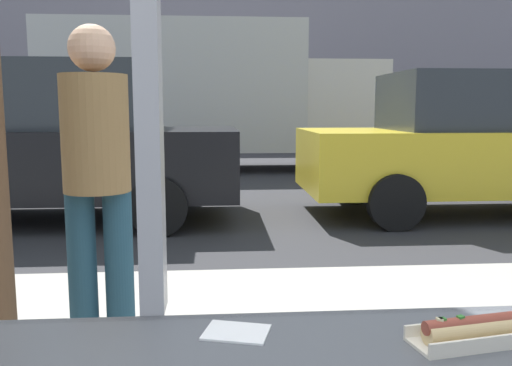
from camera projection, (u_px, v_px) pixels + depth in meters
The scene contains 9 objects.
ground_plane at pixel (209, 189), 9.09m from camera, with size 60.00×60.00×0.00m, color #2D2D30.
sidewalk_strip at pixel (192, 362), 2.76m from camera, with size 16.00×2.80×0.12m, color #9E998E.
building_facade_far at pixel (211, 58), 18.55m from camera, with size 28.00×1.20×6.17m, color gray.
hotdog_tray_far at pixel (481, 330), 0.98m from camera, with size 0.28×0.13×0.05m.
napkin_wrapper at pixel (236, 332), 1.02m from camera, with size 0.12×0.09×0.00m, color white.
parked_car_black at pixel (48, 143), 6.45m from camera, with size 4.62×2.06×1.89m.
parked_car_yellow at pixel (483, 144), 6.85m from camera, with size 4.59×1.92×1.80m.
box_truck at pixel (207, 93), 11.72m from camera, with size 7.20×2.44×3.14m.
pedestrian at pixel (97, 172), 2.59m from camera, with size 0.32×0.32×1.63m.
Camera 1 is at (0.13, -1.03, 1.36)m, focal length 37.60 mm.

